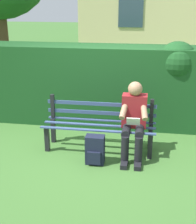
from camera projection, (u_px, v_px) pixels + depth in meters
ground at (99, 150)px, 5.15m from camera, size 60.00×60.00×0.00m
park_bench at (100, 124)px, 5.07m from camera, size 1.81×0.50×0.85m
person_seated at (134, 118)px, 4.76m from camera, size 0.44×0.73×1.18m
hedge_backdrop at (97, 83)px, 6.07m from camera, size 5.06×0.87×1.65m
backpack at (95, 150)px, 4.65m from camera, size 0.28×0.25×0.45m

